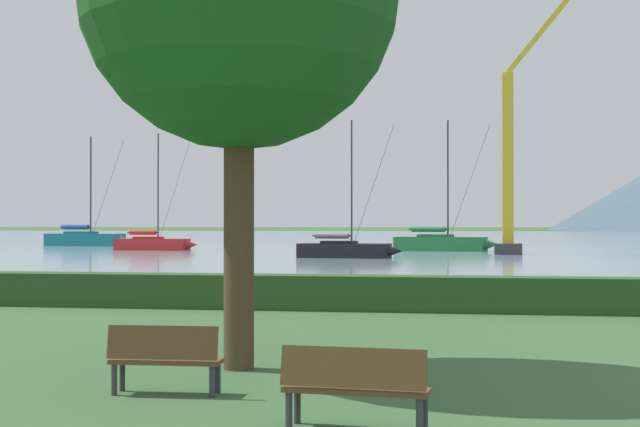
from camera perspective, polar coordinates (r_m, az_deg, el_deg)
harbor_water at (r=151.74m, az=11.57°, el=-1.42°), size 320.00×246.00×0.00m
sailboat_slip_1 at (r=84.02m, az=-9.78°, el=-1.72°), size 7.20×2.33×9.97m
sailboat_slip_2 at (r=64.58m, az=1.51°, el=-2.10°), size 7.11×2.76×9.18m
sailboat_slip_3 at (r=100.94m, az=-13.61°, el=-1.43°), size 9.29×3.79×11.08m
sailboat_slip_4 at (r=80.97m, az=7.18°, el=-1.70°), size 8.76×3.94×10.83m
park_bench_near_path at (r=10.99m, az=2.07°, el=-9.97°), size 1.69×0.63×0.95m
park_bench_under_tree at (r=13.39m, az=-9.12°, el=-8.28°), size 1.53×0.54×0.95m
dock_crane at (r=73.04m, az=11.19°, el=2.55°), size 6.66×2.00×20.34m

